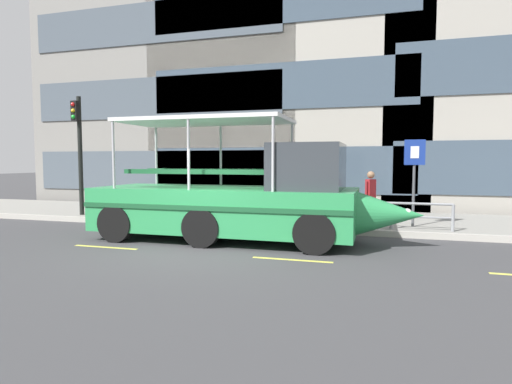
{
  "coord_description": "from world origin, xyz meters",
  "views": [
    {
      "loc": [
        4.22,
        -9.45,
        2.17
      ],
      "look_at": [
        0.85,
        1.97,
        1.3
      ],
      "focal_mm": 29.48,
      "sensor_mm": 36.0,
      "label": 1
    }
  ],
  "objects_px": {
    "traffic_light_pole": "(79,144)",
    "pedestrian_mid_left": "(287,191)",
    "pedestrian_near_bow": "(371,192)",
    "leaned_bicycle": "(120,205)",
    "duck_tour_boat": "(243,200)",
    "parking_sign": "(414,168)"
  },
  "relations": [
    {
      "from": "parking_sign",
      "to": "traffic_light_pole",
      "type": "bearing_deg",
      "value": -177.6
    },
    {
      "from": "duck_tour_boat",
      "to": "pedestrian_mid_left",
      "type": "bearing_deg",
      "value": 78.69
    },
    {
      "from": "leaned_bicycle",
      "to": "pedestrian_mid_left",
      "type": "distance_m",
      "value": 6.25
    },
    {
      "from": "leaned_bicycle",
      "to": "duck_tour_boat",
      "type": "xyz_separation_m",
      "value": [
        5.6,
        -2.5,
        0.55
      ]
    },
    {
      "from": "traffic_light_pole",
      "to": "duck_tour_boat",
      "type": "xyz_separation_m",
      "value": [
        7.09,
        -2.22,
        -1.71
      ]
    },
    {
      "from": "traffic_light_pole",
      "to": "parking_sign",
      "type": "distance_m",
      "value": 11.7
    },
    {
      "from": "traffic_light_pole",
      "to": "pedestrian_mid_left",
      "type": "distance_m",
      "value": 7.9
    },
    {
      "from": "traffic_light_pole",
      "to": "parking_sign",
      "type": "relative_size",
      "value": 1.65
    },
    {
      "from": "leaned_bicycle",
      "to": "duck_tour_boat",
      "type": "height_order",
      "value": "duck_tour_boat"
    },
    {
      "from": "leaned_bicycle",
      "to": "duck_tour_boat",
      "type": "distance_m",
      "value": 6.16
    },
    {
      "from": "leaned_bicycle",
      "to": "pedestrian_mid_left",
      "type": "relative_size",
      "value": 1.07
    },
    {
      "from": "leaned_bicycle",
      "to": "pedestrian_near_bow",
      "type": "relative_size",
      "value": 1.04
    },
    {
      "from": "traffic_light_pole",
      "to": "pedestrian_near_bow",
      "type": "relative_size",
      "value": 2.6
    },
    {
      "from": "parking_sign",
      "to": "leaned_bicycle",
      "type": "relative_size",
      "value": 1.52
    },
    {
      "from": "parking_sign",
      "to": "pedestrian_near_bow",
      "type": "relative_size",
      "value": 1.57
    },
    {
      "from": "pedestrian_near_bow",
      "to": "pedestrian_mid_left",
      "type": "relative_size",
      "value": 1.03
    },
    {
      "from": "traffic_light_pole",
      "to": "leaned_bicycle",
      "type": "distance_m",
      "value": 2.72
    },
    {
      "from": "traffic_light_pole",
      "to": "leaned_bicycle",
      "type": "height_order",
      "value": "traffic_light_pole"
    },
    {
      "from": "pedestrian_near_bow",
      "to": "traffic_light_pole",
      "type": "bearing_deg",
      "value": -176.67
    },
    {
      "from": "traffic_light_pole",
      "to": "leaned_bicycle",
      "type": "bearing_deg",
      "value": 10.79
    },
    {
      "from": "pedestrian_near_bow",
      "to": "leaned_bicycle",
      "type": "bearing_deg",
      "value": -177.93
    },
    {
      "from": "traffic_light_pole",
      "to": "pedestrian_mid_left",
      "type": "xyz_separation_m",
      "value": [
        7.68,
        0.76,
        -1.65
      ]
    }
  ]
}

